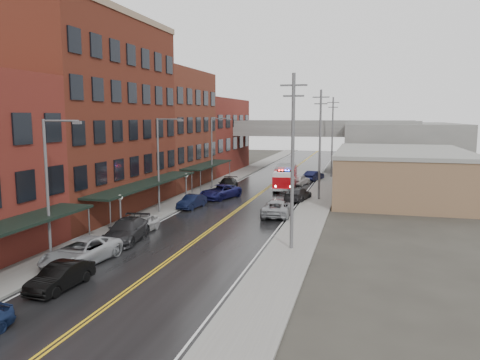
# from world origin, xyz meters

# --- Properties ---
(ground) EXTENTS (220.00, 220.00, 0.00)m
(ground) POSITION_xyz_m (0.00, 0.00, 0.00)
(ground) COLOR #2D2B26
(ground) RESTS_ON ground
(road) EXTENTS (11.00, 160.00, 0.02)m
(road) POSITION_xyz_m (0.00, 30.00, 0.01)
(road) COLOR black
(road) RESTS_ON ground
(sidewalk_left) EXTENTS (3.00, 160.00, 0.15)m
(sidewalk_left) POSITION_xyz_m (-7.30, 30.00, 0.07)
(sidewalk_left) COLOR slate
(sidewalk_left) RESTS_ON ground
(sidewalk_right) EXTENTS (3.00, 160.00, 0.15)m
(sidewalk_right) POSITION_xyz_m (7.30, 30.00, 0.07)
(sidewalk_right) COLOR slate
(sidewalk_right) RESTS_ON ground
(curb_left) EXTENTS (0.30, 160.00, 0.15)m
(curb_left) POSITION_xyz_m (-5.65, 30.00, 0.07)
(curb_left) COLOR gray
(curb_left) RESTS_ON ground
(curb_right) EXTENTS (0.30, 160.00, 0.15)m
(curb_right) POSITION_xyz_m (5.65, 30.00, 0.07)
(curb_right) COLOR gray
(curb_right) RESTS_ON ground
(brick_building_b) EXTENTS (9.00, 20.00, 18.00)m
(brick_building_b) POSITION_xyz_m (-13.30, 23.00, 9.00)
(brick_building_b) COLOR #532116
(brick_building_b) RESTS_ON ground
(brick_building_c) EXTENTS (9.00, 15.00, 15.00)m
(brick_building_c) POSITION_xyz_m (-13.30, 40.50, 7.50)
(brick_building_c) COLOR brown
(brick_building_c) RESTS_ON ground
(brick_building_far) EXTENTS (9.00, 20.00, 12.00)m
(brick_building_far) POSITION_xyz_m (-13.30, 58.00, 6.00)
(brick_building_far) COLOR maroon
(brick_building_far) RESTS_ON ground
(tan_building) EXTENTS (14.00, 22.00, 5.00)m
(tan_building) POSITION_xyz_m (16.00, 40.00, 2.50)
(tan_building) COLOR #826046
(tan_building) RESTS_ON ground
(right_far_block) EXTENTS (18.00, 30.00, 8.00)m
(right_far_block) POSITION_xyz_m (18.00, 70.00, 4.00)
(right_far_block) COLOR slate
(right_far_block) RESTS_ON ground
(awning_1) EXTENTS (2.60, 18.00, 3.09)m
(awning_1) POSITION_xyz_m (-7.49, 23.00, 2.99)
(awning_1) COLOR black
(awning_1) RESTS_ON ground
(awning_2) EXTENTS (2.60, 13.00, 3.09)m
(awning_2) POSITION_xyz_m (-7.49, 40.50, 2.99)
(awning_2) COLOR black
(awning_2) RESTS_ON ground
(globe_lamp_1) EXTENTS (0.44, 0.44, 3.12)m
(globe_lamp_1) POSITION_xyz_m (-6.40, 16.00, 2.31)
(globe_lamp_1) COLOR #59595B
(globe_lamp_1) RESTS_ON ground
(globe_lamp_2) EXTENTS (0.44, 0.44, 3.12)m
(globe_lamp_2) POSITION_xyz_m (-6.40, 30.00, 2.31)
(globe_lamp_2) COLOR #59595B
(globe_lamp_2) RESTS_ON ground
(street_lamp_0) EXTENTS (2.64, 0.22, 9.00)m
(street_lamp_0) POSITION_xyz_m (-6.55, 8.00, 5.19)
(street_lamp_0) COLOR #59595B
(street_lamp_0) RESTS_ON ground
(street_lamp_1) EXTENTS (2.64, 0.22, 9.00)m
(street_lamp_1) POSITION_xyz_m (-6.55, 24.00, 5.19)
(street_lamp_1) COLOR #59595B
(street_lamp_1) RESTS_ON ground
(street_lamp_2) EXTENTS (2.64, 0.22, 9.00)m
(street_lamp_2) POSITION_xyz_m (-6.55, 40.00, 5.19)
(street_lamp_2) COLOR #59595B
(street_lamp_2) RESTS_ON ground
(utility_pole_0) EXTENTS (1.80, 0.24, 12.00)m
(utility_pole_0) POSITION_xyz_m (7.20, 15.00, 6.31)
(utility_pole_0) COLOR #59595B
(utility_pole_0) RESTS_ON ground
(utility_pole_1) EXTENTS (1.80, 0.24, 12.00)m
(utility_pole_1) POSITION_xyz_m (7.20, 35.00, 6.31)
(utility_pole_1) COLOR #59595B
(utility_pole_1) RESTS_ON ground
(utility_pole_2) EXTENTS (1.80, 0.24, 12.00)m
(utility_pole_2) POSITION_xyz_m (7.20, 55.00, 6.31)
(utility_pole_2) COLOR #59595B
(utility_pole_2) RESTS_ON ground
(overpass) EXTENTS (40.00, 10.00, 7.50)m
(overpass) POSITION_xyz_m (0.00, 62.00, 5.99)
(overpass) COLOR slate
(overpass) RESTS_ON ground
(fire_truck) EXTENTS (3.84, 8.28, 2.95)m
(fire_truck) POSITION_xyz_m (2.37, 41.68, 1.60)
(fire_truck) COLOR #9D070C
(fire_truck) RESTS_ON ground
(parked_car_left_1) EXTENTS (1.71, 4.28, 1.38)m
(parked_car_left_1) POSITION_xyz_m (-3.60, 4.52, 0.69)
(parked_car_left_1) COLOR black
(parked_car_left_1) RESTS_ON ground
(parked_car_left_2) EXTENTS (3.19, 5.96, 1.59)m
(parked_car_left_2) POSITION_xyz_m (-5.00, 8.52, 0.80)
(parked_car_left_2) COLOR #A5A9AD
(parked_car_left_2) RESTS_ON ground
(parked_car_left_3) EXTENTS (3.04, 5.86, 1.63)m
(parked_car_left_3) POSITION_xyz_m (-4.94, 14.18, 0.81)
(parked_car_left_3) COLOR #232325
(parked_car_left_3) RESTS_ON ground
(parked_car_left_4) EXTENTS (1.71, 4.13, 1.40)m
(parked_car_left_4) POSITION_xyz_m (-5.00, 16.80, 0.70)
(parked_car_left_4) COLOR #B6B6B6
(parked_car_left_4) RESTS_ON ground
(parked_car_left_5) EXTENTS (1.97, 4.24, 1.35)m
(parked_car_left_5) POSITION_xyz_m (-4.70, 27.20, 0.67)
(parked_car_left_5) COLOR black
(parked_car_left_5) RESTS_ON ground
(parked_car_left_6) EXTENTS (4.28, 6.15, 1.56)m
(parked_car_left_6) POSITION_xyz_m (-3.60, 33.20, 0.78)
(parked_car_left_6) COLOR #14154C
(parked_car_left_6) RESTS_ON ground
(parked_car_left_7) EXTENTS (2.62, 5.32, 1.49)m
(parked_car_left_7) POSITION_xyz_m (-4.52, 39.20, 0.74)
(parked_car_left_7) COLOR black
(parked_car_left_7) RESTS_ON ground
(parked_car_right_0) EXTENTS (2.80, 5.58, 1.52)m
(parked_car_right_0) POSITION_xyz_m (4.29, 25.66, 0.76)
(parked_car_right_0) COLOR gray
(parked_car_right_0) RESTS_ON ground
(parked_car_right_1) EXTENTS (2.83, 5.27, 1.45)m
(parked_car_right_1) POSITION_xyz_m (5.00, 34.20, 0.73)
(parked_car_right_1) COLOR #28282A
(parked_car_right_1) RESTS_ON ground
(parked_car_right_2) EXTENTS (2.66, 4.45, 1.42)m
(parked_car_right_2) POSITION_xyz_m (3.62, 46.20, 0.71)
(parked_car_right_2) COLOR silver
(parked_car_right_2) RESTS_ON ground
(parked_car_right_3) EXTENTS (2.74, 4.64, 1.44)m
(parked_car_right_3) POSITION_xyz_m (5.00, 50.82, 0.72)
(parked_car_right_3) COLOR black
(parked_car_right_3) RESTS_ON ground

